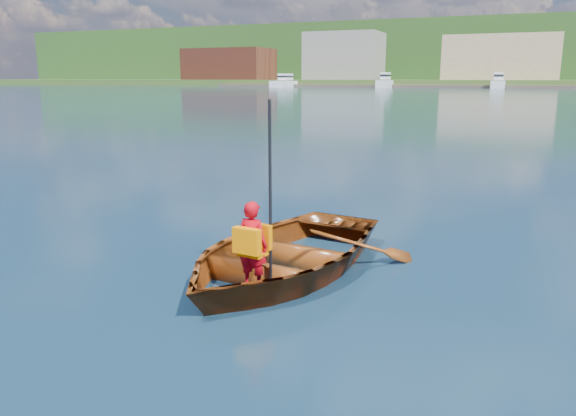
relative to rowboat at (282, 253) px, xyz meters
The scene contains 8 objects.
ground 1.23m from the rowboat, 21.13° to the right, with size 600.00×600.00×0.00m.
rowboat is the anchor object (origin of this frame).
child_paddler 0.99m from the rowboat, 88.32° to the right, with size 0.41×0.37×2.18m.
shoreline 236.40m from the rowboat, 89.73° to the left, with size 400.00×140.00×22.00m.
dock 147.59m from the rowboat, 90.97° to the left, with size 160.01×4.30×0.80m.
waterfront_buildings 164.87m from the rowboat, 92.30° to the left, with size 202.00×16.00×14.00m.
marina_yachts 142.97m from the rowboat, 87.82° to the left, with size 141.04×12.58×4.20m.
hillside_trees 234.87m from the rowboat, 87.63° to the left, with size 304.39×85.38×26.71m.
Camera 1 is at (1.65, -6.08, 2.51)m, focal length 35.00 mm.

